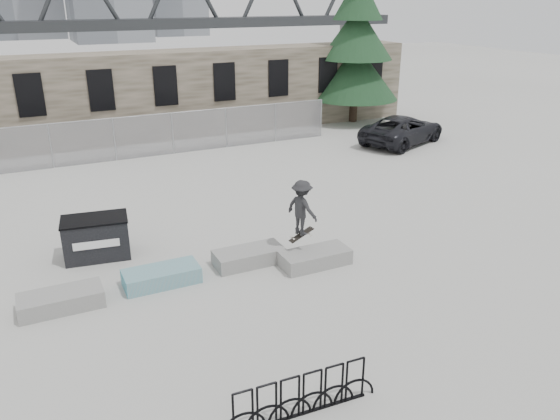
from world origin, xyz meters
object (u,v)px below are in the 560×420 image
Objects in this scene: dumpster at (96,237)px; skateboarder at (302,208)px; bike_rack at (301,396)px; spruce_tree at (356,43)px; planter_center_right at (249,256)px; planter_offset at (315,257)px; planter_far_left at (61,300)px; planter_center_left at (161,276)px; suv at (403,130)px.

skateboarder is (5.27, -2.91, 1.07)m from dumpster.
bike_rack is 0.27× the size of spruce_tree.
planter_center_right and planter_offset have the same top height.
planter_far_left is 6.88m from bike_rack.
planter_center_left is 4.26m from skateboarder.
spruce_tree is (16.96, 12.55, 3.98)m from dumpster.
planter_offset is 19.98m from spruce_tree.
planter_center_left is 22.11m from spruce_tree.
planter_far_left is at bearing 96.70° from suv.
dumpster is 8.76m from bike_rack.
bike_rack is 0.60× the size of suv.
skateboarder is at bearing 109.89° from suv.
spruce_tree is at bearing 43.71° from planter_center_left.
planter_far_left is 1.00× the size of dumpster.
suv is 14.81m from skateboarder.
skateboarder is (3.98, -0.48, 1.45)m from planter_center_left.
bike_rack is at bearing 131.76° from skateboarder.
planter_center_right is 4.53m from dumpster.
planter_center_left and planter_center_right have the same top height.
spruce_tree is at bearing -57.66° from skateboarder.
skateboarder reaches higher than suv.
planter_far_left is at bearing -177.38° from planter_center_right.
dumpster is (-5.54, 3.25, 0.38)m from planter_offset.
dumpster is 1.13× the size of skateboarder.
planter_offset is (1.69, -0.90, 0.00)m from planter_center_right.
planter_center_left is at bearing 100.16° from suv.
spruce_tree reaches higher than planter_center_right.
planter_center_left is 0.64× the size of bike_rack.
dumpster is (-1.29, 2.43, 0.38)m from planter_center_left.
bike_rack is at bearing -124.82° from spruce_tree.
skateboarder is (1.41, -0.56, 1.45)m from planter_center_right.
dumpster is at bearing 117.97° from planter_center_left.
bike_rack reaches higher than planter_center_right.
planter_offset is 0.64× the size of bike_rack.
planter_center_left is 2.78m from dumpster.
skateboarder is at bearing -21.48° from planter_center_right.
planter_center_left and planter_offset have the same top height.
planter_far_left is 1.00× the size of planter_center_right.
spruce_tree is at bearing 55.18° from bike_rack.
suv is (16.35, 6.87, 0.11)m from dumpster.
suv is 2.96× the size of skateboarder.
planter_offset is 0.17× the size of spruce_tree.
spruce_tree reaches higher than dumpster.
dumpster reaches higher than bike_rack.
dumpster is 17.74m from suv.
planter_far_left is 0.64× the size of bike_rack.
planter_center_right is at bearing 104.90° from suv.
bike_rack reaches higher than planter_offset.
suv reaches higher than planter_far_left.
dumpster is at bearing 149.62° from planter_offset.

